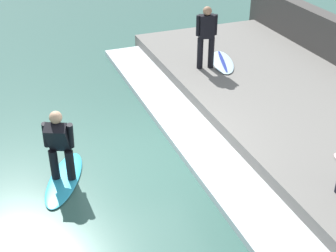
% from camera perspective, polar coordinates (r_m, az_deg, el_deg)
% --- Properties ---
extents(ground_plane, '(28.00, 28.00, 0.00)m').
position_cam_1_polar(ground_plane, '(9.75, -2.58, -4.06)').
color(ground_plane, '#386056').
extents(concrete_ledge, '(4.40, 12.50, 0.41)m').
position_cam_1_polar(concrete_ledge, '(11.33, 16.68, 1.10)').
color(concrete_ledge, slate).
rests_on(concrete_ledge, ground_plane).
extents(wave_foam_crest, '(1.09, 11.87, 0.15)m').
position_cam_1_polar(wave_foam_crest, '(10.09, 3.95, -2.29)').
color(wave_foam_crest, silver).
rests_on(wave_foam_crest, ground_plane).
extents(surfboard_riding, '(1.27, 1.88, 0.06)m').
position_cam_1_polar(surfboard_riding, '(9.35, -12.53, -6.33)').
color(surfboard_riding, '#2DADD1').
rests_on(surfboard_riding, ground_plane).
extents(surfer_riding, '(0.56, 0.60, 1.46)m').
position_cam_1_polar(surfer_riding, '(8.89, -13.13, -1.99)').
color(surfer_riding, black).
rests_on(surfer_riding, surfboard_riding).
extents(surfer_waiting_near, '(0.56, 0.31, 1.69)m').
position_cam_1_polar(surfer_waiting_near, '(12.59, 4.70, 11.08)').
color(surfer_waiting_near, black).
rests_on(surfer_waiting_near, concrete_ledge).
extents(surfboard_waiting_near, '(1.07, 1.76, 0.07)m').
position_cam_1_polar(surfboard_waiting_near, '(13.27, 6.66, 7.75)').
color(surfboard_waiting_near, silver).
rests_on(surfboard_waiting_near, concrete_ledge).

